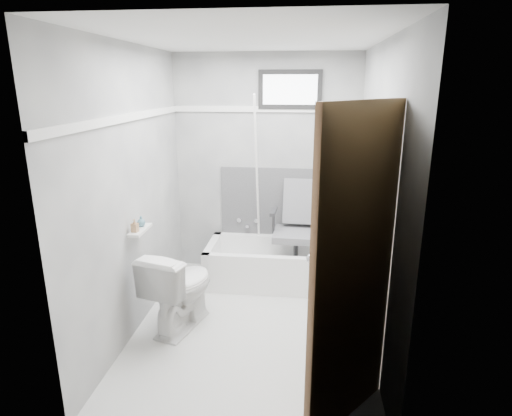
# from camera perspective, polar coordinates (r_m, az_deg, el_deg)

# --- Properties ---
(floor) EXTENTS (2.60, 2.60, 0.00)m
(floor) POSITION_cam_1_polar(r_m,az_deg,el_deg) (3.95, -0.60, -15.54)
(floor) COLOR white
(floor) RESTS_ON ground
(ceiling) EXTENTS (2.60, 2.60, 0.00)m
(ceiling) POSITION_cam_1_polar(r_m,az_deg,el_deg) (3.37, -0.72, 21.71)
(ceiling) COLOR silver
(ceiling) RESTS_ON floor
(wall_back) EXTENTS (2.00, 0.02, 2.40)m
(wall_back) POSITION_cam_1_polar(r_m,az_deg,el_deg) (4.73, 1.31, 5.53)
(wall_back) COLOR slate
(wall_back) RESTS_ON floor
(wall_front) EXTENTS (2.00, 0.02, 2.40)m
(wall_front) POSITION_cam_1_polar(r_m,az_deg,el_deg) (2.25, -4.79, -6.79)
(wall_front) COLOR slate
(wall_front) RESTS_ON floor
(wall_left) EXTENTS (0.02, 2.60, 2.40)m
(wall_left) POSITION_cam_1_polar(r_m,az_deg,el_deg) (3.72, -16.11, 1.95)
(wall_left) COLOR slate
(wall_left) RESTS_ON floor
(wall_right) EXTENTS (0.02, 2.60, 2.40)m
(wall_right) POSITION_cam_1_polar(r_m,az_deg,el_deg) (3.49, 15.86, 1.04)
(wall_right) COLOR slate
(wall_right) RESTS_ON floor
(bathtub) EXTENTS (1.50, 0.70, 0.42)m
(bathtub) POSITION_cam_1_polar(r_m,az_deg,el_deg) (4.66, 2.82, -7.43)
(bathtub) COLOR white
(bathtub) RESTS_ON floor
(office_chair) EXTENTS (0.59, 0.59, 0.97)m
(office_chair) POSITION_cam_1_polar(r_m,az_deg,el_deg) (4.55, 5.42, -2.69)
(office_chair) COLOR slate
(office_chair) RESTS_ON bathtub
(toilet) EXTENTS (0.61, 0.83, 0.73)m
(toilet) POSITION_cam_1_polar(r_m,az_deg,el_deg) (3.85, -10.05, -10.47)
(toilet) COLOR white
(toilet) RESTS_ON floor
(door) EXTENTS (0.78, 0.78, 2.00)m
(door) POSITION_cam_1_polar(r_m,az_deg,el_deg) (2.38, 19.77, -11.71)
(door) COLOR brown
(door) RESTS_ON floor
(window) EXTENTS (0.66, 0.04, 0.40)m
(window) POSITION_cam_1_polar(r_m,az_deg,el_deg) (4.62, 4.56, 15.46)
(window) COLOR black
(window) RESTS_ON wall_back
(backerboard) EXTENTS (1.50, 0.02, 0.78)m
(backerboard) POSITION_cam_1_polar(r_m,az_deg,el_deg) (4.80, 4.24, 0.73)
(backerboard) COLOR #4C4C4F
(backerboard) RESTS_ON wall_back
(trim_back) EXTENTS (2.00, 0.02, 0.06)m
(trim_back) POSITION_cam_1_polar(r_m,az_deg,el_deg) (4.64, 1.34, 13.04)
(trim_back) COLOR white
(trim_back) RESTS_ON wall_back
(trim_left) EXTENTS (0.02, 2.60, 0.06)m
(trim_left) POSITION_cam_1_polar(r_m,az_deg,el_deg) (3.62, -16.70, 11.48)
(trim_left) COLOR white
(trim_left) RESTS_ON wall_left
(pole) EXTENTS (0.02, 0.57, 1.88)m
(pole) POSITION_cam_1_polar(r_m,az_deg,el_deg) (4.53, 0.17, 3.13)
(pole) COLOR white
(pole) RESTS_ON bathtub
(shelf) EXTENTS (0.10, 0.32, 0.02)m
(shelf) POSITION_cam_1_polar(r_m,az_deg,el_deg) (3.71, -15.19, -2.85)
(shelf) COLOR silver
(shelf) RESTS_ON wall_left
(soap_bottle_a) EXTENTS (0.06, 0.06, 0.11)m
(soap_bottle_a) POSITION_cam_1_polar(r_m,az_deg,el_deg) (3.63, -15.87, -2.27)
(soap_bottle_a) COLOR #A57B52
(soap_bottle_a) RESTS_ON shelf
(soap_bottle_b) EXTENTS (0.09, 0.09, 0.09)m
(soap_bottle_b) POSITION_cam_1_polar(r_m,az_deg,el_deg) (3.75, -15.07, -1.69)
(soap_bottle_b) COLOR slate
(soap_bottle_b) RESTS_ON shelf
(faucet) EXTENTS (0.26, 0.10, 0.16)m
(faucet) POSITION_cam_1_polar(r_m,az_deg,el_deg) (4.89, -1.11, -2.00)
(faucet) COLOR silver
(faucet) RESTS_ON wall_back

